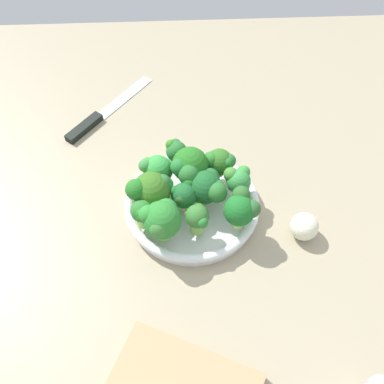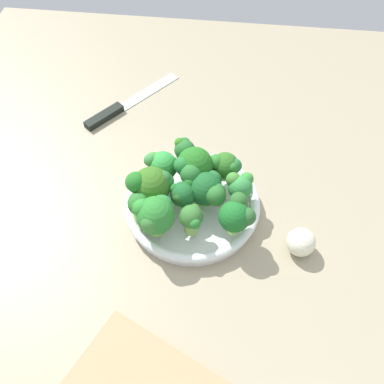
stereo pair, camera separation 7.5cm
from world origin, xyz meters
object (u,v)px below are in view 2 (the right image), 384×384
(broccoli_floret_5, at_px, (161,165))
(garlic_bulb, at_px, (301,242))
(bowl, at_px, (192,207))
(broccoli_floret_10, at_px, (184,150))
(broccoli_floret_3, at_px, (237,215))
(broccoli_floret_7, at_px, (193,167))
(broccoli_floret_1, at_px, (192,218))
(broccoli_floret_11, at_px, (183,194))
(knife, at_px, (121,107))
(broccoli_floret_9, at_px, (151,185))
(broccoli_floret_2, at_px, (155,215))
(broccoli_floret_6, at_px, (139,206))
(broccoli_floret_8, at_px, (240,186))
(broccoli_floret_0, at_px, (209,190))
(broccoli_floret_4, at_px, (225,166))

(broccoli_floret_5, distance_m, garlic_bulb, 0.28)
(bowl, bearing_deg, broccoli_floret_10, 105.21)
(broccoli_floret_3, relative_size, broccoli_floret_5, 1.13)
(broccoli_floret_7, relative_size, garlic_bulb, 1.58)
(broccoli_floret_1, relative_size, broccoli_floret_11, 1.04)
(knife, bearing_deg, broccoli_floret_1, -58.32)
(broccoli_floret_5, bearing_deg, broccoli_floret_9, -97.99)
(broccoli_floret_2, height_order, broccoli_floret_7, same)
(broccoli_floret_9, bearing_deg, garlic_bulb, -11.60)
(broccoli_floret_1, xyz_separation_m, broccoli_floret_7, (-0.01, 0.10, 0.01))
(broccoli_floret_6, xyz_separation_m, broccoli_floret_8, (0.17, 0.06, -0.00))
(broccoli_floret_1, distance_m, broccoli_floret_3, 0.08)
(broccoli_floret_8, bearing_deg, broccoli_floret_9, -171.86)
(broccoli_floret_0, relative_size, knife, 0.33)
(bowl, bearing_deg, broccoli_floret_8, 12.34)
(bowl, distance_m, broccoli_floret_6, 0.11)
(broccoli_floret_5, height_order, broccoli_floret_8, broccoli_floret_5)
(broccoli_floret_3, relative_size, knife, 0.32)
(broccoli_floret_9, xyz_separation_m, broccoli_floret_11, (0.06, -0.01, -0.01))
(broccoli_floret_9, bearing_deg, broccoli_floret_2, -74.49)
(broccoli_floret_7, xyz_separation_m, broccoli_floret_11, (-0.01, -0.05, -0.01))
(broccoli_floret_6, distance_m, broccoli_floret_7, 0.12)
(bowl, bearing_deg, broccoli_floret_0, 2.84)
(broccoli_floret_1, distance_m, garlic_bulb, 0.19)
(broccoli_floret_5, bearing_deg, broccoli_floret_1, -57.50)
(broccoli_floret_3, distance_m, broccoli_floret_10, 0.18)
(broccoli_floret_5, relative_size, knife, 0.28)
(bowl, distance_m, broccoli_floret_3, 0.11)
(broccoli_floret_11, xyz_separation_m, garlic_bulb, (0.21, -0.05, -0.04))
(broccoli_floret_10, bearing_deg, broccoli_floret_0, -59.68)
(broccoli_floret_4, distance_m, broccoli_floret_9, 0.14)
(broccoli_floret_4, bearing_deg, broccoli_floret_11, -132.89)
(broccoli_floret_2, bearing_deg, broccoli_floret_11, 55.73)
(broccoli_floret_6, bearing_deg, broccoli_floret_3, -1.46)
(broccoli_floret_1, xyz_separation_m, broccoli_floret_6, (-0.09, 0.02, -0.00))
(broccoli_floret_2, height_order, broccoli_floret_9, broccoli_floret_2)
(broccoli_floret_2, height_order, broccoli_floret_4, broccoli_floret_2)
(broccoli_floret_8, xyz_separation_m, garlic_bulb, (0.11, -0.08, -0.04))
(broccoli_floret_9, bearing_deg, broccoli_floret_4, 28.30)
(knife, bearing_deg, bowl, -53.82)
(broccoli_floret_5, xyz_separation_m, knife, (-0.13, 0.22, -0.06))
(broccoli_floret_1, distance_m, broccoli_floret_5, 0.13)
(broccoli_floret_4, height_order, knife, broccoli_floret_4)
(bowl, relative_size, broccoli_floret_11, 4.26)
(broccoli_floret_5, bearing_deg, bowl, -38.27)
(broccoli_floret_0, bearing_deg, broccoli_floret_7, 126.89)
(broccoli_floret_0, height_order, broccoli_floret_7, broccoli_floret_7)
(broccoli_floret_1, bearing_deg, broccoli_floret_11, 112.99)
(broccoli_floret_2, height_order, broccoli_floret_5, broccoli_floret_2)
(bowl, relative_size, broccoli_floret_3, 3.54)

